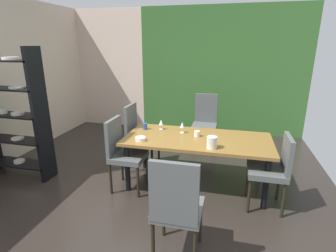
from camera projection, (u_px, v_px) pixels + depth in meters
ground_plane at (139, 197)px, 3.48m from camera, size 5.28×6.12×0.02m
back_panel_interior at (110, 69)px, 6.27m from camera, size 1.71×0.10×2.71m
garden_window_panel at (222, 72)px, 5.67m from camera, size 3.57×0.10×2.71m
dining_table at (197, 143)px, 3.58m from camera, size 1.97×0.93×0.72m
chair_left_near at (123, 150)px, 3.53m from camera, size 0.45×0.44×1.00m
chair_right_near at (274, 167)px, 3.10m from camera, size 0.44×0.44×0.93m
chair_left_far at (138, 134)px, 4.10m from camera, size 0.45×0.44×1.05m
chair_head_far at (205, 120)px, 4.89m from camera, size 0.44×0.44×1.05m
chair_head_near at (176, 205)px, 2.30m from camera, size 0.44×0.44×1.04m
display_shelf at (12, 114)px, 3.77m from camera, size 1.04×0.30×1.91m
wine_glass_near_shelf at (161, 123)px, 3.88m from camera, size 0.06×0.06×0.15m
wine_glass_east at (182, 125)px, 3.72m from camera, size 0.07×0.07×0.16m
serving_bowl_left at (140, 139)px, 3.44m from camera, size 0.14×0.14×0.05m
cup_south at (145, 126)px, 3.89m from camera, size 0.06×0.06×0.10m
cup_corner at (197, 134)px, 3.60m from camera, size 0.08×0.08×0.08m
pitcher_west at (212, 142)px, 3.18m from camera, size 0.14×0.13×0.15m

